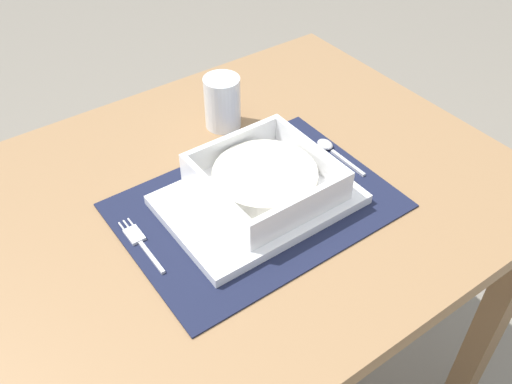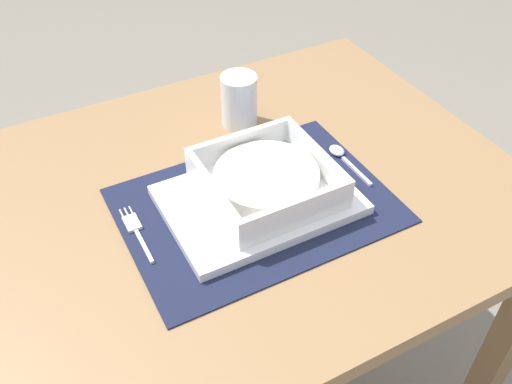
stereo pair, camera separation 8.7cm
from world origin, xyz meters
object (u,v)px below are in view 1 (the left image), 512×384
Objects in this scene: porridge_bowl at (265,180)px; spoon at (330,149)px; drinking_glass at (223,104)px; dining_table at (247,232)px; butter_knife at (332,168)px; fork at (139,241)px.

porridge_bowl is 1.70× the size of spoon.
drinking_glass reaches higher than spoon.
dining_table is at bearing 178.89° from spoon.
spoon is at bearing 47.33° from butter_knife.
spoon is 0.05m from butter_knife.
porridge_bowl reaches higher than spoon.
dining_table is 0.24m from drinking_glass.
porridge_bowl reaches higher than fork.
dining_table is 0.19m from butter_knife.
spoon is at bearing -4.95° from dining_table.
drinking_glass is at bearing 68.67° from dining_table.
fork is 0.33m from drinking_glass.
drinking_glass is (0.27, 0.18, 0.04)m from fork.
porridge_bowl is 0.21m from fork.
porridge_bowl reaches higher than butter_knife.
spoon reaches higher than dining_table.
dining_table is at bearing 7.66° from fork.
spoon is at bearing 3.28° from fork.
dining_table is at bearing 99.19° from porridge_bowl.
porridge_bowl is 1.52× the size of fork.
fork reaches higher than dining_table.
dining_table is at bearing -111.33° from drinking_glass.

